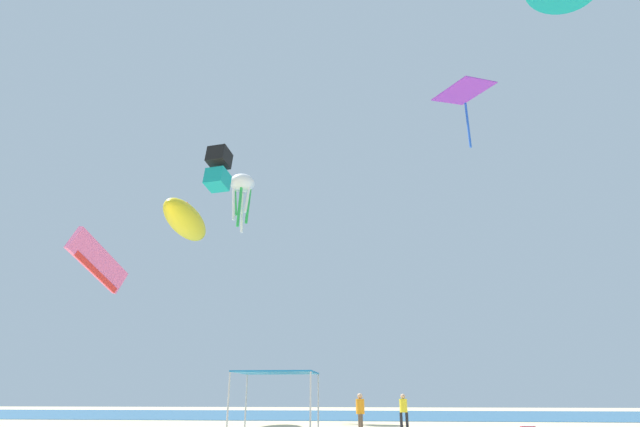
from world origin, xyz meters
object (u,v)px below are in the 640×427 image
canopy_tent (277,375)px  kite_inflatable_yellow (186,220)px  person_near_tent (360,409)px  kite_diamond_purple (464,94)px  kite_octopus_white (242,186)px  person_leftmost (403,408)px  kite_parafoil_pink (98,262)px  kite_box_black (218,169)px

canopy_tent → kite_inflatable_yellow: 16.74m
person_near_tent → kite_diamond_purple: size_ratio=0.45×
person_near_tent → kite_octopus_white: (-9.41, 11.28, 16.61)m
canopy_tent → person_leftmost: 8.07m
kite_diamond_purple → kite_parafoil_pink: (-19.73, 0.65, -8.66)m
kite_inflatable_yellow → kite_octopus_white: (2.61, 4.59, 4.51)m
person_leftmost → kite_parafoil_pink: 17.67m
kite_parafoil_pink → kite_box_black: 8.76m
person_leftmost → kite_octopus_white: bearing=137.9°
canopy_tent → kite_diamond_purple: bearing=9.6°
canopy_tent → person_near_tent: bearing=40.4°
kite_diamond_purple → kite_inflatable_yellow: (-18.12, 8.01, -3.77)m
person_leftmost → kite_diamond_purple: (3.96, -4.03, 15.88)m
kite_diamond_purple → kite_box_black: (-14.49, 3.31, -2.17)m
kite_parafoil_pink → kite_inflatable_yellow: 8.99m
kite_diamond_purple → kite_octopus_white: kite_octopus_white is taller
kite_diamond_purple → kite_box_black: 15.02m
canopy_tent → kite_parafoil_pink: size_ratio=0.74×
person_leftmost → kite_diamond_purple: size_ratio=0.44×
kite_diamond_purple → kite_box_black: kite_diamond_purple is taller
kite_parafoil_pink → kite_inflatable_yellow: bearing=-3.7°
canopy_tent → kite_octopus_white: (-5.97, 14.21, 15.20)m
canopy_tent → kite_inflatable_yellow: (-8.58, 9.63, 10.68)m
kite_parafoil_pink → kite_octopus_white: kite_octopus_white is taller
person_leftmost → kite_parafoil_pink: size_ratio=0.36×
person_near_tent → kite_diamond_purple: bearing=-117.6°
kite_parafoil_pink → kite_octopus_white: bearing=-10.8°
kite_inflatable_yellow → kite_octopus_white: bearing=-32.0°
person_near_tent → person_leftmost: person_near_tent is taller
kite_inflatable_yellow → kite_box_black: bearing=-144.7°
person_near_tent → person_leftmost: (2.15, 2.71, -0.01)m
person_leftmost → kite_parafoil_pink: bearing=-173.4°
person_near_tent → kite_inflatable_yellow: kite_inflatable_yellow is taller
canopy_tent → person_near_tent: (3.44, 2.93, -1.42)m
person_near_tent → kite_parafoil_pink: bearing=77.4°
person_leftmost → kite_inflatable_yellow: kite_inflatable_yellow is taller
person_near_tent → kite_box_black: bearing=61.2°
person_leftmost → kite_box_black: kite_box_black is taller
kite_box_black → kite_inflatable_yellow: size_ratio=0.39×
person_near_tent → kite_diamond_purple: (6.10, -1.32, 15.87)m
kite_box_black → person_leftmost: bearing=-165.8°
person_leftmost → kite_octopus_white: (-11.55, 8.57, 16.62)m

